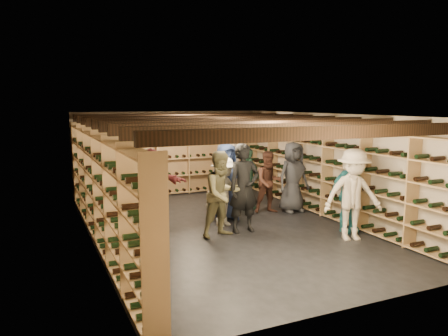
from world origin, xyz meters
TOP-DOWN VIEW (x-y plane):
  - ground at (0.00, 0.00)m, footprint 8.00×8.00m
  - walls at (0.00, 0.00)m, footprint 5.52×8.02m
  - ceiling at (0.00, 0.00)m, footprint 5.50×8.00m
  - ceiling_joists at (0.00, 0.00)m, footprint 5.40×7.12m
  - wine_rack_left at (-2.57, 0.00)m, footprint 0.32×7.50m
  - wine_rack_right at (2.57, 0.00)m, footprint 0.32×7.50m
  - wine_rack_back at (0.00, 3.83)m, footprint 4.70×0.30m
  - crate_stack_left at (0.43, 1.38)m, footprint 0.58×0.47m
  - crate_stack_right at (0.92, 2.31)m, footprint 0.59×0.49m
  - crate_loose at (1.06, 1.73)m, footprint 0.57×0.46m
  - person_1 at (0.21, -0.38)m, footprint 0.67×0.44m
  - person_2 at (-0.33, -0.49)m, footprint 0.95×0.81m
  - person_3 at (1.89, -1.71)m, footprint 1.30×0.98m
  - person_4 at (2.18, -1.24)m, footprint 0.95×0.41m
  - person_5 at (-1.31, 1.14)m, footprint 1.59×0.67m
  - person_6 at (0.28, 0.66)m, footprint 0.89×0.62m
  - person_7 at (0.63, 1.09)m, footprint 0.77×0.59m
  - person_8 at (1.48, 0.78)m, footprint 0.82×0.70m
  - person_9 at (0.01, 0.19)m, footprint 1.09×0.79m
  - person_10 at (1.14, 1.30)m, footprint 0.98×0.64m
  - person_12 at (2.05, 0.63)m, footprint 0.89×0.62m

SIDE VIEW (x-z plane):
  - ground at x=0.00m, z-range 0.00..0.00m
  - crate_loose at x=1.06m, z-range 0.00..0.17m
  - crate_stack_right at x=0.92m, z-range 0.00..0.34m
  - crate_stack_left at x=0.43m, z-range 0.00..0.85m
  - person_8 at x=1.48m, z-range 0.00..1.50m
  - person_9 at x=0.01m, z-range 0.00..1.51m
  - person_10 at x=1.14m, z-range 0.00..1.55m
  - person_4 at x=2.18m, z-range 0.00..1.60m
  - person_5 at x=-1.31m, z-range 0.00..1.66m
  - person_2 at x=-0.33m, z-range 0.00..1.72m
  - person_12 at x=2.05m, z-range 0.00..1.72m
  - person_6 at x=0.28m, z-range 0.00..1.75m
  - person_3 at x=1.89m, z-range 0.00..1.79m
  - person_1 at x=0.21m, z-range 0.00..1.84m
  - person_7 at x=0.63m, z-range 0.00..1.90m
  - wine_rack_back at x=0.00m, z-range 0.00..2.15m
  - wine_rack_left at x=-2.57m, z-range 0.00..2.15m
  - wine_rack_right at x=2.57m, z-range 0.00..2.15m
  - walls at x=0.00m, z-range 0.00..2.40m
  - ceiling_joists at x=0.00m, z-range 2.17..2.35m
  - ceiling at x=0.00m, z-range 2.40..2.40m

